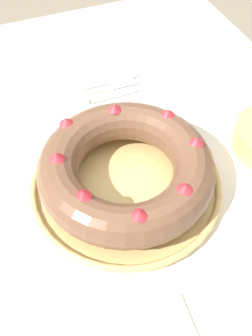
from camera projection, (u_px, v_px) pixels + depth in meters
name	position (u px, v px, depth m)	size (l,w,h in m)	color
ground_plane	(114.00, 325.00, 1.29)	(8.00, 8.00, 0.00)	gray
dining_table	(107.00, 216.00, 0.77)	(1.18, 0.98, 0.77)	silver
serving_dish	(126.00, 184.00, 0.68)	(0.33, 0.33, 0.02)	tan
bundt_cake	(126.00, 168.00, 0.65)	(0.29, 0.29, 0.08)	brown
fork	(98.00, 91.00, 0.85)	(0.02, 0.21, 0.01)	white
serving_knife	(80.00, 88.00, 0.86)	(0.02, 0.24, 0.01)	white
cake_knife	(89.00, 101.00, 0.83)	(0.02, 0.19, 0.01)	white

